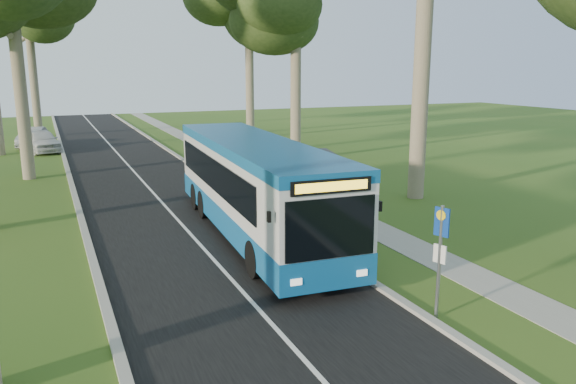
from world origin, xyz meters
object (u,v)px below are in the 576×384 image
bus_shelter (324,171)px  bus_stop_sign (440,250)px  litter_bin (314,222)px  bus (255,187)px  car_silver (32,137)px  car_white (42,141)px

bus_shelter → bus_stop_sign: bearing=-88.6°
litter_bin → bus_shelter: bearing=58.1°
bus → car_silver: (-7.54, 28.00, -1.05)m
litter_bin → car_silver: bearing=108.4°
bus → litter_bin: bus is taller
bus_shelter → litter_bin: size_ratio=3.30×
bus_stop_sign → bus: bearing=83.3°
bus → bus_stop_sign: (1.68, -8.09, -0.05)m
bus_stop_sign → litter_bin: bearing=69.0°
bus_shelter → car_silver: 28.01m
bus_stop_sign → bus_shelter: bus_stop_sign is taller
bus → car_silver: bearing=108.2°
bus_shelter → car_white: size_ratio=0.65×
bus_stop_sign → car_silver: 37.26m
bus → bus_stop_sign: bearing=-75.1°
bus → car_silver: size_ratio=2.95×
bus_stop_sign → car_silver: bus_stop_sign is taller
car_white → bus_shelter: bearing=-75.7°
bus → car_silver: bus is taller
bus_stop_sign → litter_bin: 7.48m
litter_bin → car_silver: size_ratio=0.21×
litter_bin → car_silver: (-9.54, 28.72, 0.26)m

